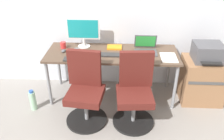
# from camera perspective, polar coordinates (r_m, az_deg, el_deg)

# --- Properties ---
(ground_plane) EXTENTS (5.28, 5.28, 0.00)m
(ground_plane) POSITION_cam_1_polar(r_m,az_deg,el_deg) (3.69, 0.04, -5.99)
(ground_plane) COLOR gray
(back_wall) EXTENTS (4.40, 0.04, 2.60)m
(back_wall) POSITION_cam_1_polar(r_m,az_deg,el_deg) (3.52, 0.40, 15.65)
(back_wall) COLOR silver
(back_wall) RESTS_ON ground
(desk) EXTENTS (1.85, 0.66, 0.72)m
(desk) POSITION_cam_1_polar(r_m,az_deg,el_deg) (3.35, 0.04, 3.28)
(desk) COLOR brown
(desk) RESTS_ON ground
(office_chair_left) EXTENTS (0.54, 0.54, 0.94)m
(office_chair_left) POSITION_cam_1_polar(r_m,az_deg,el_deg) (3.04, -6.44, -5.15)
(office_chair_left) COLOR black
(office_chair_left) RESTS_ON ground
(office_chair_right) EXTENTS (0.54, 0.54, 0.94)m
(office_chair_right) POSITION_cam_1_polar(r_m,az_deg,el_deg) (3.00, 5.50, -5.51)
(office_chair_right) COLOR black
(office_chair_right) RESTS_ON ground
(side_cabinet) EXTENTS (0.58, 0.48, 0.65)m
(side_cabinet) POSITION_cam_1_polar(r_m,az_deg,el_deg) (3.67, 20.81, -2.30)
(side_cabinet) COLOR #996B47
(side_cabinet) RESTS_ON ground
(printer) EXTENTS (0.38, 0.40, 0.24)m
(printer) POSITION_cam_1_polar(r_m,az_deg,el_deg) (3.47, 22.10, 3.97)
(printer) COLOR #515156
(printer) RESTS_ON side_cabinet
(water_bottle_on_floor) EXTENTS (0.09, 0.09, 0.31)m
(water_bottle_on_floor) POSITION_cam_1_polar(r_m,az_deg,el_deg) (3.51, -18.56, -6.94)
(water_bottle_on_floor) COLOR #A5D8B2
(water_bottle_on_floor) RESTS_ON ground
(desktop_monitor) EXTENTS (0.48, 0.18, 0.43)m
(desktop_monitor) POSITION_cam_1_polar(r_m,az_deg,el_deg) (3.44, -6.96, 9.44)
(desktop_monitor) COLOR silver
(desktop_monitor) RESTS_ON desk
(open_laptop) EXTENTS (0.31, 0.28, 0.22)m
(open_laptop) POSITION_cam_1_polar(r_m,az_deg,el_deg) (3.37, 8.10, 5.30)
(open_laptop) COLOR #4C4C51
(open_laptop) RESTS_ON desk
(keyboard_by_monitor) EXTENTS (0.34, 0.12, 0.02)m
(keyboard_by_monitor) POSITION_cam_1_polar(r_m,az_deg,el_deg) (3.15, -8.57, 2.59)
(keyboard_by_monitor) COLOR #2D2D2D
(keyboard_by_monitor) RESTS_ON desk
(keyboard_by_laptop) EXTENTS (0.34, 0.12, 0.02)m
(keyboard_by_laptop) POSITION_cam_1_polar(r_m,az_deg,el_deg) (3.23, 0.22, 3.68)
(keyboard_by_laptop) COLOR #2D2D2D
(keyboard_by_laptop) RESTS_ON desk
(mouse_by_monitor) EXTENTS (0.06, 0.10, 0.03)m
(mouse_by_monitor) POSITION_cam_1_polar(r_m,az_deg,el_deg) (3.41, -11.62, 4.57)
(mouse_by_monitor) COLOR #515156
(mouse_by_monitor) RESTS_ON desk
(mouse_by_laptop) EXTENTS (0.06, 0.10, 0.03)m
(mouse_by_laptop) POSITION_cam_1_polar(r_m,az_deg,el_deg) (3.39, -9.49, 4.67)
(mouse_by_laptop) COLOR #B7B7B7
(mouse_by_laptop) RESTS_ON desk
(coffee_mug) EXTENTS (0.08, 0.08, 0.09)m
(coffee_mug) POSITION_cam_1_polar(r_m,az_deg,el_deg) (3.52, -11.70, 5.92)
(coffee_mug) COLOR red
(coffee_mug) RESTS_ON desk
(pen_cup) EXTENTS (0.07, 0.07, 0.10)m
(pen_cup) POSITION_cam_1_polar(r_m,az_deg,el_deg) (3.25, -8.48, 4.28)
(pen_cup) COLOR slate
(pen_cup) RESTS_ON desk
(phone_near_monitor) EXTENTS (0.07, 0.14, 0.01)m
(phone_near_monitor) POSITION_cam_1_polar(r_m,az_deg,el_deg) (3.14, 6.63, 2.56)
(phone_near_monitor) COLOR black
(phone_near_monitor) RESTS_ON desk
(notebook) EXTENTS (0.21, 0.15, 0.03)m
(notebook) POSITION_cam_1_polar(r_m,az_deg,el_deg) (3.46, 0.60, 5.51)
(notebook) COLOR orange
(notebook) RESTS_ON desk
(paper_pile) EXTENTS (0.21, 0.30, 0.01)m
(paper_pile) POSITION_cam_1_polar(r_m,az_deg,el_deg) (3.26, 13.53, 2.95)
(paper_pile) COLOR white
(paper_pile) RESTS_ON desk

